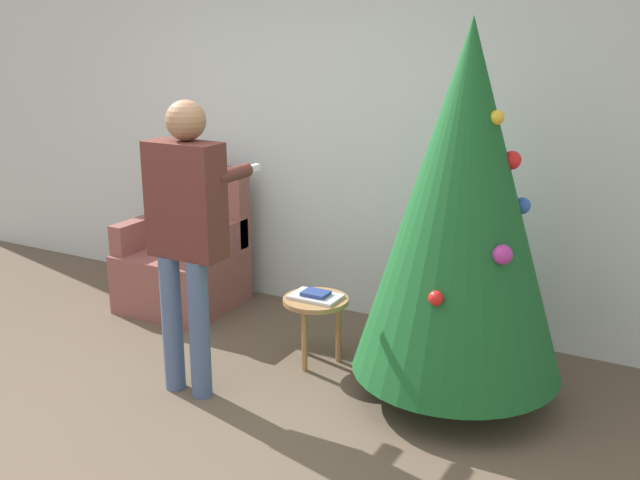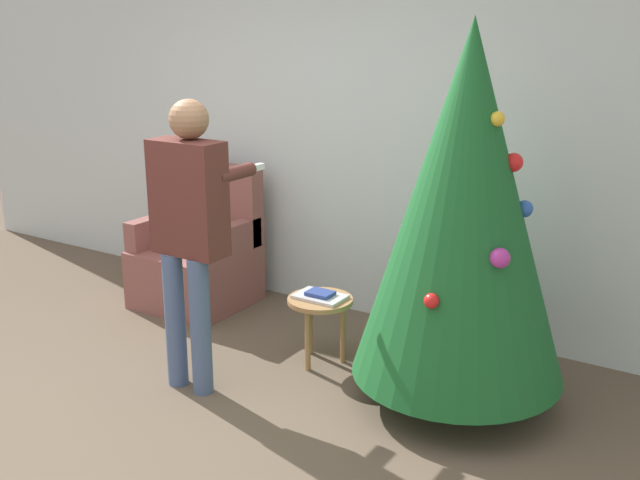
# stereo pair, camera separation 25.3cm
# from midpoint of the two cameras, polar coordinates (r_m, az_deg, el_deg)

# --- Properties ---
(ground_plane) EXTENTS (14.00, 14.00, 0.00)m
(ground_plane) POSITION_cam_midpoint_polar(r_m,az_deg,el_deg) (4.20, -13.60, -14.12)
(ground_plane) COLOR brown
(wall_back) EXTENTS (8.00, 0.06, 2.70)m
(wall_back) POSITION_cam_midpoint_polar(r_m,az_deg,el_deg) (5.45, 2.50, 8.46)
(wall_back) COLOR silver
(wall_back) RESTS_ON ground_plane
(christmas_tree) EXTENTS (1.18, 1.18, 2.13)m
(christmas_tree) POSITION_cam_midpoint_polar(r_m,az_deg,el_deg) (4.07, 12.72, 2.56)
(christmas_tree) COLOR brown
(christmas_tree) RESTS_ON ground_plane
(armchair) EXTENTS (0.77, 0.75, 1.04)m
(armchair) POSITION_cam_midpoint_polar(r_m,az_deg,el_deg) (5.78, -7.93, -1.40)
(armchair) COLOR brown
(armchair) RESTS_ON ground_plane
(person_standing) EXTENTS (0.45, 0.57, 1.69)m
(person_standing) POSITION_cam_midpoint_polar(r_m,az_deg,el_deg) (4.26, -8.27, 1.49)
(person_standing) COLOR #475B84
(person_standing) RESTS_ON ground_plane
(side_stool) EXTENTS (0.41, 0.41, 0.43)m
(side_stool) POSITION_cam_midpoint_polar(r_m,az_deg,el_deg) (4.71, 1.56, -5.21)
(side_stool) COLOR #A37547
(side_stool) RESTS_ON ground_plane
(laptop) EXTENTS (0.31, 0.21, 0.02)m
(laptop) POSITION_cam_midpoint_polar(r_m,az_deg,el_deg) (4.68, 1.57, -4.35)
(laptop) COLOR silver
(laptop) RESTS_ON side_stool
(book) EXTENTS (0.16, 0.12, 0.02)m
(book) POSITION_cam_midpoint_polar(r_m,az_deg,el_deg) (4.68, 1.57, -4.10)
(book) COLOR navy
(book) RESTS_ON laptop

